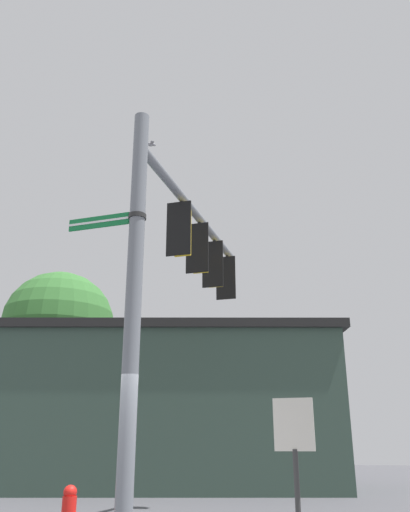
% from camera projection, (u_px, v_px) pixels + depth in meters
% --- Properties ---
extents(signal_pole, '(0.27, 0.27, 7.26)m').
position_uv_depth(signal_pole, '(133.00, 305.00, 8.75)').
color(signal_pole, slate).
rests_on(signal_pole, ground).
extents(mast_arm, '(0.36, 6.28, 0.19)m').
position_uv_depth(mast_arm, '(196.00, 214.00, 12.56)').
color(mast_arm, slate).
extents(traffic_light_nearest_pole, '(0.54, 0.49, 1.31)m').
position_uv_depth(traffic_light_nearest_pole, '(182.00, 231.00, 11.46)').
color(traffic_light_nearest_pole, black).
extents(traffic_light_mid_inner, '(0.54, 0.49, 1.31)m').
position_uv_depth(traffic_light_mid_inner, '(200.00, 250.00, 12.56)').
color(traffic_light_mid_inner, black).
extents(traffic_light_mid_outer, '(0.54, 0.49, 1.31)m').
position_uv_depth(traffic_light_mid_outer, '(215.00, 266.00, 13.67)').
color(traffic_light_mid_outer, black).
extents(traffic_light_arm_end, '(0.54, 0.49, 1.31)m').
position_uv_depth(traffic_light_arm_end, '(227.00, 279.00, 14.78)').
color(traffic_light_arm_end, black).
extents(street_name_sign, '(1.50, 0.31, 0.22)m').
position_uv_depth(street_name_sign, '(117.00, 219.00, 9.39)').
color(street_name_sign, '#147238').
extents(bird_flying, '(0.28, 0.33, 0.09)m').
position_uv_depth(bird_flying, '(151.00, 144.00, 14.52)').
color(bird_flying, gray).
extents(storefront_building, '(13.52, 11.04, 5.41)m').
position_uv_depth(storefront_building, '(173.00, 410.00, 20.14)').
color(storefront_building, '#33473D').
rests_on(storefront_building, ground).
extents(tree_by_storefront, '(4.16, 4.16, 7.76)m').
position_uv_depth(tree_by_storefront, '(58.00, 327.00, 20.04)').
color(tree_by_storefront, '#4C3823').
rests_on(tree_by_storefront, ground).
extents(fire_hydrant, '(0.35, 0.24, 0.82)m').
position_uv_depth(fire_hydrant, '(69.00, 511.00, 8.90)').
color(fire_hydrant, red).
rests_on(fire_hydrant, ground).
extents(historical_marker, '(0.60, 0.08, 2.13)m').
position_uv_depth(historical_marker, '(295.00, 449.00, 7.84)').
color(historical_marker, '#333333').
rests_on(historical_marker, ground).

